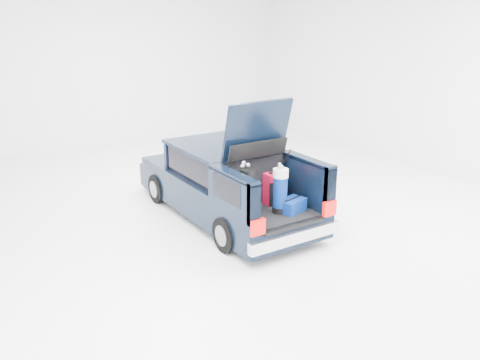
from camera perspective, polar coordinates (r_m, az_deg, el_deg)
ground at (r=10.18m, az=-1.52°, el=-4.06°), size 14.00×14.00×0.00m
car at (r=10.03m, az=-1.87°, el=-0.31°), size 1.87×4.65×2.47m
red_suitcase at (r=9.07m, az=3.92°, el=-0.96°), size 0.37×0.24×0.60m
black_golf_bag at (r=8.44m, az=0.59°, el=-1.38°), size 0.38×0.43×0.95m
blue_golf_bag at (r=8.65m, az=4.54°, el=-1.16°), size 0.34×0.34×0.88m
blue_duffel at (r=8.80m, az=5.88°, el=-2.83°), size 0.53×0.42×0.25m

